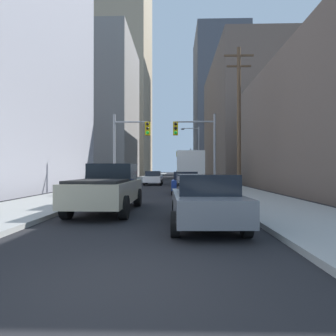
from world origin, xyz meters
The scene contains 18 objects.
ground_plane centered at (0.00, 0.00, 0.00)m, with size 400.00×400.00×0.00m, color black.
sidewalk_left centered at (-5.24, 50.00, 0.07)m, with size 3.84×160.00×0.15m, color #9E9E99.
sidewalk_right centered at (5.24, 50.00, 0.07)m, with size 3.84×160.00×0.15m, color #9E9E99.
city_bus centered at (2.44, 27.41, 1.93)m, with size 2.87×11.57×3.40m.
pickup_truck_beige centered at (-1.78, 7.41, 0.93)m, with size 2.20×5.41×1.90m.
sedan_grey centered at (1.75, 4.37, 0.77)m, with size 1.95×4.26×1.52m.
sedan_blue centered at (1.59, 16.06, 0.77)m, with size 1.95×4.25×1.52m.
sedan_white centered at (-1.54, 27.44, 0.77)m, with size 1.95×4.22×1.52m.
sedan_navy centered at (1.78, 40.71, 0.77)m, with size 1.95×4.24×1.52m.
traffic_signal_near_left centered at (-2.72, 18.40, 4.00)m, with size 2.90×0.44×6.00m.
traffic_signal_near_right centered at (2.53, 18.40, 4.02)m, with size 3.32×0.44×6.00m.
traffic_signal_far_right centered at (2.68, 54.47, 4.00)m, with size 2.99×0.44×6.00m.
utility_pole_right centered at (5.62, 17.61, 5.69)m, with size 2.20×0.28×10.82m.
street_lamp_right centered at (3.61, 35.08, 4.56)m, with size 2.54×0.32×7.50m.
building_left_mid_office centered at (-16.14, 51.59, 13.30)m, with size 17.51×18.94×26.61m, color gray.
building_left_far_tower centered at (-17.59, 89.83, 35.96)m, with size 19.12×29.31×71.92m, color tan.
building_right_mid_block centered at (17.59, 50.30, 10.87)m, with size 19.77×29.35×21.74m, color #66564C.
building_right_far_highrise centered at (15.80, 93.90, 23.75)m, with size 16.59×22.02×47.51m, color #4C515B.
Camera 1 is at (0.90, -3.95, 1.65)m, focal length 30.72 mm.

